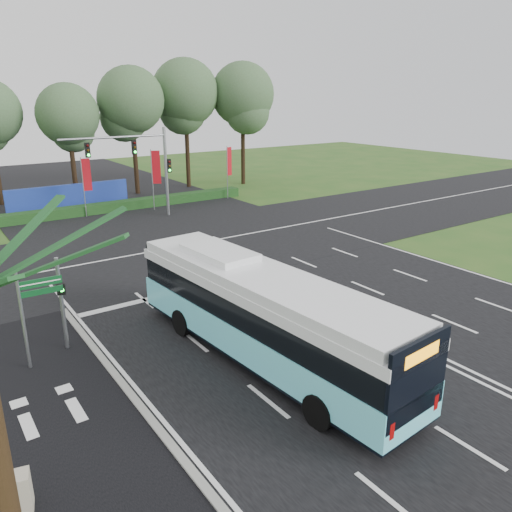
# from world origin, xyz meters

# --- Properties ---
(ground) EXTENTS (120.00, 120.00, 0.00)m
(ground) POSITION_xyz_m (0.00, 0.00, 0.00)
(ground) COLOR #28531B
(ground) RESTS_ON ground
(road_main) EXTENTS (20.00, 120.00, 0.04)m
(road_main) POSITION_xyz_m (0.00, 0.00, 0.02)
(road_main) COLOR black
(road_main) RESTS_ON ground
(road_cross) EXTENTS (120.00, 14.00, 0.05)m
(road_cross) POSITION_xyz_m (0.00, 12.00, 0.03)
(road_cross) COLOR black
(road_cross) RESTS_ON ground
(bike_path) EXTENTS (5.00, 18.00, 0.06)m
(bike_path) POSITION_xyz_m (-12.50, -3.00, 0.03)
(bike_path) COLOR black
(bike_path) RESTS_ON ground
(kerb_strip) EXTENTS (0.25, 18.00, 0.12)m
(kerb_strip) POSITION_xyz_m (-10.10, -3.00, 0.06)
(kerb_strip) COLOR gray
(kerb_strip) RESTS_ON ground
(city_bus) EXTENTS (3.63, 13.02, 3.69)m
(city_bus) POSITION_xyz_m (-5.19, -2.75, 1.86)
(city_bus) COLOR #6BE9F9
(city_bus) RESTS_ON ground
(pedestrian_signal) EXTENTS (0.35, 0.43, 3.73)m
(pedestrian_signal) POSITION_xyz_m (-10.91, 2.23, 2.04)
(pedestrian_signal) COLOR gray
(pedestrian_signal) RESTS_ON ground
(street_sign) EXTENTS (1.50, 0.15, 3.85)m
(street_sign) POSITION_xyz_m (-12.08, 1.53, 2.44)
(street_sign) COLOR gray
(street_sign) RESTS_ON ground
(utility_cabinet) EXTENTS (0.72, 0.64, 1.03)m
(utility_cabinet) POSITION_xyz_m (-14.02, -5.20, 0.52)
(utility_cabinet) COLOR #B1A78E
(utility_cabinet) RESTS_ON ground
(banner_flag_left) EXTENTS (0.70, 0.15, 4.74)m
(banner_flag_left) POSITION_xyz_m (-3.40, 23.75, 3.09)
(banner_flag_left) COLOR gray
(banner_flag_left) RESTS_ON ground
(banner_flag_mid) EXTENTS (0.70, 0.36, 5.11)m
(banner_flag_mid) POSITION_xyz_m (2.07, 22.82, 3.30)
(banner_flag_mid) COLOR gray
(banner_flag_mid) RESTS_ON ground
(banner_flag_right) EXTENTS (0.68, 0.31, 4.86)m
(banner_flag_right) POSITION_xyz_m (9.81, 23.68, 3.16)
(banner_flag_right) COLOR gray
(banner_flag_right) RESTS_ON ground
(traffic_light_gantry) EXTENTS (8.41, 0.28, 7.00)m
(traffic_light_gantry) POSITION_xyz_m (0.21, 20.50, 4.66)
(traffic_light_gantry) COLOR gray
(traffic_light_gantry) RESTS_ON ground
(hedge) EXTENTS (22.00, 1.20, 0.80)m
(hedge) POSITION_xyz_m (0.00, 24.50, 0.40)
(hedge) COLOR #143714
(hedge) RESTS_ON ground
(blue_hoarding) EXTENTS (10.00, 0.30, 2.20)m
(blue_hoarding) POSITION_xyz_m (-4.00, 27.00, 1.10)
(blue_hoarding) COLOR navy
(blue_hoarding) RESTS_ON ground
(eucalyptus_row) EXTENTS (43.06, 9.19, 12.92)m
(eucalyptus_row) POSITION_xyz_m (-1.18, 31.14, 8.79)
(eucalyptus_row) COLOR black
(eucalyptus_row) RESTS_ON ground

